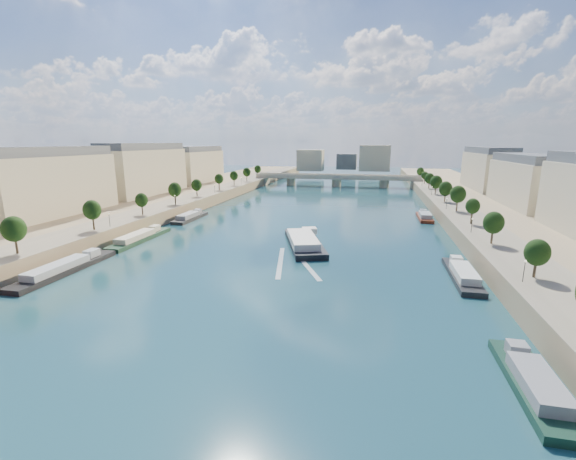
% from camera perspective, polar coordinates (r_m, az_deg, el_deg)
% --- Properties ---
extents(ground, '(700.00, 700.00, 0.00)m').
position_cam_1_polar(ground, '(135.22, 1.59, 0.06)').
color(ground, '#0D3139').
rests_on(ground, ground).
extents(quay_left, '(44.00, 520.00, 5.00)m').
position_cam_1_polar(quay_left, '(164.00, -23.95, 2.12)').
color(quay_left, '#9E8460').
rests_on(quay_left, ground).
extents(quay_right, '(44.00, 520.00, 5.00)m').
position_cam_1_polar(quay_right, '(140.54, 31.80, -0.38)').
color(quay_right, '#9E8460').
rests_on(quay_right, ground).
extents(pave_left, '(14.00, 520.00, 0.10)m').
position_cam_1_polar(pave_left, '(155.19, -19.56, 2.89)').
color(pave_left, gray).
rests_on(pave_left, quay_left).
extents(pave_right, '(14.00, 520.00, 0.10)m').
position_cam_1_polar(pave_right, '(135.74, 25.96, 0.96)').
color(pave_right, gray).
rests_on(pave_right, quay_right).
extents(trees_left, '(4.80, 268.80, 8.26)m').
position_cam_1_polar(trees_left, '(155.04, -18.70, 4.98)').
color(trees_left, '#382B1E').
rests_on(trees_left, ground).
extents(trees_right, '(4.80, 268.80, 8.26)m').
position_cam_1_polar(trees_right, '(144.03, 24.51, 3.93)').
color(trees_right, '#382B1E').
rests_on(trees_right, ground).
extents(lamps_left, '(0.36, 200.36, 4.28)m').
position_cam_1_polar(lamps_left, '(144.04, -20.20, 3.21)').
color(lamps_left, black).
rests_on(lamps_left, ground).
extents(lamps_right, '(0.36, 200.36, 4.28)m').
position_cam_1_polar(lamps_right, '(139.08, 23.81, 2.58)').
color(lamps_right, black).
rests_on(lamps_right, ground).
extents(buildings_left, '(16.00, 226.00, 23.20)m').
position_cam_1_polar(buildings_left, '(179.59, -25.48, 7.34)').
color(buildings_left, beige).
rests_on(buildings_left, ground).
extents(buildings_right, '(16.00, 226.00, 23.20)m').
position_cam_1_polar(buildings_right, '(154.32, 35.56, 5.45)').
color(buildings_right, beige).
rests_on(buildings_right, ground).
extents(skyline, '(79.00, 42.00, 22.00)m').
position_cam_1_polar(skyline, '(349.97, 9.08, 10.29)').
color(skyline, beige).
rests_on(skyline, ground).
extents(bridge, '(112.00, 12.00, 8.15)m').
position_cam_1_polar(bridge, '(268.85, 7.20, 7.53)').
color(bridge, '#C1B79E').
rests_on(bridge, ground).
extents(tour_barge, '(17.94, 32.08, 4.19)m').
position_cam_1_polar(tour_barge, '(113.98, 2.38, -1.78)').
color(tour_barge, black).
rests_on(tour_barge, ground).
extents(wake, '(15.52, 25.75, 0.04)m').
position_cam_1_polar(wake, '(98.74, 0.68, -4.85)').
color(wake, silver).
rests_on(wake, ground).
extents(moored_barges_left, '(5.00, 156.29, 3.60)m').
position_cam_1_polar(moored_barges_left, '(104.87, -30.54, -5.17)').
color(moored_barges_left, '#161E31').
rests_on(moored_barges_left, ground).
extents(moored_barges_right, '(5.00, 158.73, 3.60)m').
position_cam_1_polar(moored_barges_right, '(84.00, 26.18, -8.92)').
color(moored_barges_right, black).
rests_on(moored_barges_right, ground).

